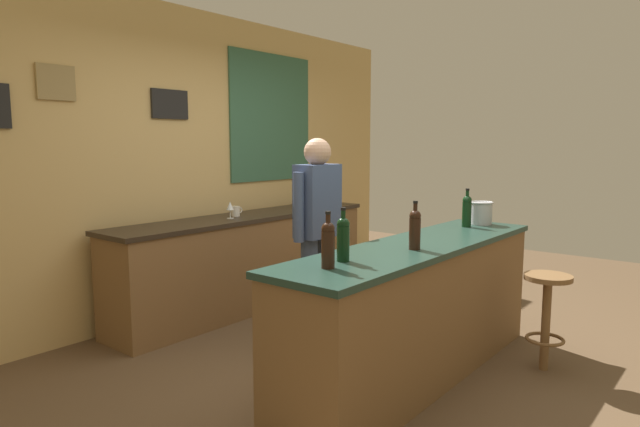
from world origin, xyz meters
TOP-DOWN VIEW (x-y plane):
  - ground_plane at (0.00, 0.00)m, footprint 10.00×10.00m
  - back_wall at (0.02, 2.03)m, footprint 6.00×0.09m
  - bar_counter at (0.00, -0.40)m, footprint 2.54×0.60m
  - side_counter at (0.40, 1.65)m, footprint 2.93×0.56m
  - bartender at (0.06, 0.51)m, footprint 0.52×0.21m
  - bar_stool at (0.67, -1.05)m, footprint 0.32×0.32m
  - wine_bottle_a at (-0.94, -0.38)m, footprint 0.07×0.07m
  - wine_bottle_b at (-0.75, -0.34)m, footprint 0.07×0.07m
  - wine_bottle_c at (-0.19, -0.48)m, footprint 0.07×0.07m
  - wine_bottle_d at (0.89, -0.34)m, footprint 0.07×0.07m
  - ice_bucket at (1.09, -0.38)m, footprint 0.19×0.19m
  - wine_glass_a at (0.13, 1.59)m, footprint 0.07×0.07m
  - wine_glass_b at (1.31, 1.62)m, footprint 0.07×0.07m
  - wine_glass_c at (1.74, 1.65)m, footprint 0.07×0.07m
  - coffee_mug at (0.27, 1.67)m, footprint 0.12×0.08m

SIDE VIEW (x-z plane):
  - ground_plane at x=0.00m, z-range 0.00..0.00m
  - side_counter at x=0.40m, z-range 0.00..0.90m
  - bar_stool at x=0.67m, z-range 0.12..0.80m
  - bar_counter at x=0.00m, z-range 0.00..0.92m
  - bartender at x=0.06m, z-range 0.13..1.75m
  - coffee_mug at x=0.27m, z-range 0.90..1.00m
  - wine_glass_a at x=0.13m, z-range 0.93..1.09m
  - wine_glass_b at x=1.31m, z-range 0.93..1.09m
  - wine_glass_c at x=1.74m, z-range 0.93..1.09m
  - ice_bucket at x=1.09m, z-range 0.92..1.11m
  - wine_bottle_a at x=-0.94m, z-range 0.90..1.21m
  - wine_bottle_b at x=-0.75m, z-range 0.90..1.21m
  - wine_bottle_c at x=-0.19m, z-range 0.90..1.21m
  - wine_bottle_d at x=0.89m, z-range 0.90..1.21m
  - back_wall at x=0.02m, z-range 0.02..2.82m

